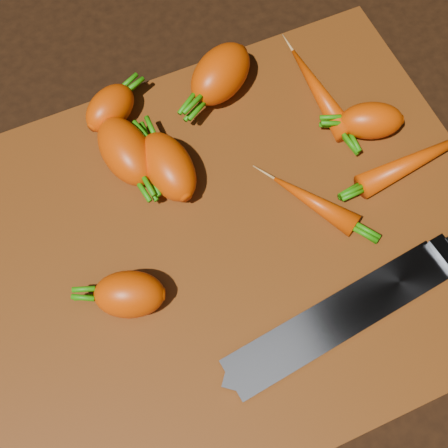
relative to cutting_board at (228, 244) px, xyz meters
name	(u,v)px	position (x,y,z in m)	size (l,w,h in m)	color
ground	(228,248)	(0.00, 0.00, -0.01)	(2.00, 2.00, 0.01)	black
cutting_board	(228,244)	(0.00, 0.00, 0.00)	(0.50, 0.40, 0.01)	#662E0A
carrot_0	(129,294)	(-0.10, -0.02, 0.03)	(0.06, 0.04, 0.04)	#D44104
carrot_1	(126,151)	(-0.05, 0.12, 0.03)	(0.08, 0.05, 0.05)	#D44104
carrot_2	(168,167)	(-0.02, 0.08, 0.03)	(0.08, 0.05, 0.05)	#D44104
carrot_3	(221,74)	(0.06, 0.16, 0.03)	(0.08, 0.05, 0.05)	#D44104
carrot_4	(110,108)	(-0.05, 0.17, 0.03)	(0.06, 0.04, 0.04)	#D44104
carrot_5	(371,121)	(0.18, 0.05, 0.02)	(0.06, 0.04, 0.04)	#D44104
carrot_6	(319,91)	(0.15, 0.11, 0.02)	(0.11, 0.02, 0.02)	#D44104
carrot_7	(422,158)	(0.20, 0.00, 0.02)	(0.14, 0.02, 0.02)	#D44104
carrot_8	(314,202)	(0.09, 0.00, 0.02)	(0.09, 0.02, 0.02)	#D44104
knife	(360,305)	(0.08, -0.11, 0.01)	(0.36, 0.07, 0.02)	gray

